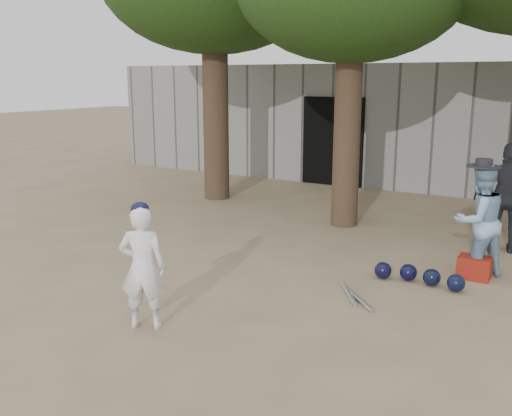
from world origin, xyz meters
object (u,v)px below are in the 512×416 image
Objects in this scene: boy_player at (143,268)px; spectator_dark at (508,198)px; spectator_blue at (479,221)px; red_bag at (474,268)px.

spectator_dark reaches higher than boy_player.
spectator_blue is 1.43m from spectator_dark.
boy_player is 5.82m from spectator_dark.
red_bag is at bearing -157.53° from boy_player.
boy_player is 4.55m from spectator_blue.
spectator_blue is 0.91× the size of spectator_dark.
spectator_blue is at bearing 76.79° from spectator_dark.
spectator_blue reaches higher than red_bag.
spectator_dark reaches higher than red_bag.
red_bag is at bearing 77.94° from spectator_dark.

